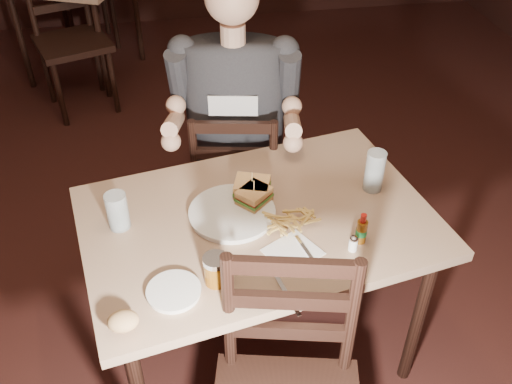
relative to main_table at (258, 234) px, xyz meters
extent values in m
plane|color=black|center=(-0.20, 0.34, -0.69)|extent=(7.00, 7.00, 0.00)
cube|color=tan|center=(0.00, 0.00, 0.06)|extent=(1.37, 1.04, 0.04)
cylinder|color=black|center=(-0.59, 0.22, -0.33)|extent=(0.05, 0.05, 0.73)
cylinder|color=black|center=(0.59, -0.22, -0.33)|extent=(0.05, 0.05, 0.73)
cylinder|color=black|center=(0.47, 0.42, -0.33)|extent=(0.05, 0.05, 0.73)
cylinder|color=black|center=(-1.31, 2.67, -0.33)|extent=(0.04, 0.04, 0.73)
cylinder|color=black|center=(-1.06, 3.26, -0.33)|extent=(0.04, 0.04, 0.73)
cylinder|color=black|center=(-0.72, 2.42, -0.33)|extent=(0.04, 0.04, 0.73)
cylinder|color=black|center=(-0.47, 3.01, -0.33)|extent=(0.04, 0.04, 0.73)
cylinder|color=white|center=(-0.09, 0.03, 0.09)|extent=(0.35, 0.35, 0.02)
ellipsoid|color=maroon|center=(0.01, 0.06, 0.10)|extent=(0.05, 0.05, 0.01)
cylinder|color=silver|center=(-0.49, 0.04, 0.15)|extent=(0.09, 0.09, 0.14)
cylinder|color=silver|center=(0.46, 0.10, 0.16)|extent=(0.08, 0.08, 0.16)
cube|color=white|center=(0.08, -0.19, 0.08)|extent=(0.22, 0.21, 0.00)
cube|color=silver|center=(0.02, -0.35, 0.08)|extent=(0.06, 0.22, 0.01)
cube|color=silver|center=(0.13, -0.20, 0.08)|extent=(0.05, 0.15, 0.00)
cylinder|color=white|center=(-0.32, -0.31, 0.08)|extent=(0.19, 0.19, 0.01)
ellipsoid|color=tan|center=(-0.46, -0.42, 0.12)|extent=(0.10, 0.09, 0.05)
camera|label=1|loc=(-0.26, -1.51, 1.42)|focal=40.00mm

